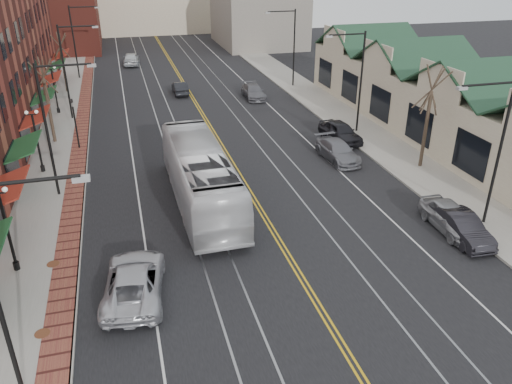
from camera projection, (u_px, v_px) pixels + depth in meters
ground at (336, 335)px, 19.79m from camera, size 160.00×160.00×0.00m
sidewalk_left at (56, 171)px, 34.20m from camera, size 4.00×120.00×0.15m
sidewalk_right at (373, 139)px, 39.95m from camera, size 4.00×120.00×0.15m
building_right at (443, 106)px, 40.41m from camera, size 8.00×36.00×4.60m
backdrop_left at (46, 0)px, 73.48m from camera, size 14.00×18.00×14.00m
backdrop_mid at (150, 5)px, 91.40m from camera, size 22.00×14.00×9.00m
backdrop_right at (258, 8)px, 77.25m from camera, size 12.00×16.00×11.00m
streetlight_l_0 at (7, 274)px, 14.93m from camera, size 3.33×0.25×8.00m
streetlight_l_1 at (53, 117)px, 28.79m from camera, size 3.33×0.25×8.00m
streetlight_l_2 at (69, 62)px, 42.64m from camera, size 3.33×0.25×8.00m
streetlight_l_3 at (77, 35)px, 56.49m from camera, size 3.33×0.25×8.00m
streetlight_r_0 at (495, 140)px, 25.43m from camera, size 3.33×0.25×8.00m
streetlight_r_1 at (357, 72)px, 39.28m from camera, size 3.33×0.25×8.00m
streetlight_r_2 at (290, 40)px, 53.13m from camera, size 3.33×0.25×8.00m
lamppost_l_1 at (8, 232)px, 22.68m from camera, size 0.84×0.28×4.27m
lamppost_l_2 at (38, 143)px, 33.07m from camera, size 0.84×0.28×4.27m
lamppost_l_3 at (55, 91)px, 45.19m from camera, size 0.84×0.28×4.27m
tree_left_near at (47, 99)px, 37.76m from camera, size 1.78×1.37×6.48m
tree_left_far at (63, 61)px, 51.71m from camera, size 1.66×1.28×6.02m
tree_right_mid at (428, 116)px, 33.26m from camera, size 1.90×1.46×6.93m
manhole_mid at (42, 333)px, 19.63m from camera, size 0.60×0.60×0.02m
manhole_far at (53, 264)px, 23.96m from camera, size 0.60×0.60×0.02m
traffic_signal at (75, 120)px, 37.00m from camera, size 0.18×0.15×3.80m
transit_bus at (201, 176)px, 29.29m from camera, size 3.11×12.75×3.54m
parked_suv at (134, 281)px, 21.75m from camera, size 3.20×5.68×1.50m
parked_car_a at (450, 217)px, 26.92m from camera, size 1.96×4.44×1.49m
parked_car_b at (462, 227)px, 26.09m from camera, size 1.67×4.30×1.39m
parked_car_c at (338, 151)px, 35.90m from camera, size 2.19×4.82×1.37m
parked_car_d at (340, 132)px, 39.37m from camera, size 2.44×4.78×1.56m
distant_car_left at (180, 88)px, 52.23m from camera, size 1.39×3.97×1.31m
distant_car_right at (253, 92)px, 50.78m from camera, size 2.05×4.69×1.34m
distant_car_far at (131, 59)px, 65.19m from camera, size 2.39×4.99×1.65m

